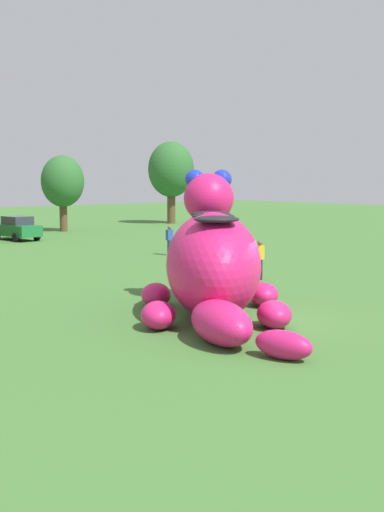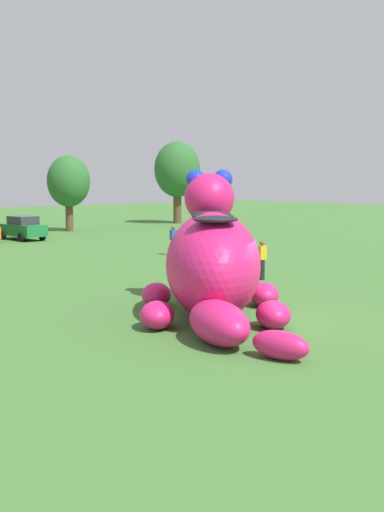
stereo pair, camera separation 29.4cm
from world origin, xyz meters
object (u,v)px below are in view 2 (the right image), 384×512
at_px(giant_inflatable_creature, 213,263).
at_px(spectator_mid_field, 262,260).
at_px(car_green, 22,228).
at_px(spectator_near_inflatable, 173,240).

distance_m(giant_inflatable_creature, spectator_mid_field, 7.78).
xyz_separation_m(car_green, spectator_near_inflatable, (2.47, -14.21, -0.01)).
bearing_deg(car_green, spectator_near_inflatable, -80.13).
bearing_deg(spectator_mid_field, spectator_near_inflatable, 74.16).
height_order(giant_inflatable_creature, spectator_near_inflatable, giant_inflatable_creature).
distance_m(car_green, spectator_mid_field, 23.61).
xyz_separation_m(giant_inflatable_creature, spectator_near_inflatable, (9.25, 13.45, -0.86)).
xyz_separation_m(spectator_near_inflatable, spectator_mid_field, (-2.67, -9.40, 0.00)).
distance_m(giant_inflatable_creature, spectator_near_inflatable, 16.35).
bearing_deg(giant_inflatable_creature, spectator_mid_field, 31.62).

